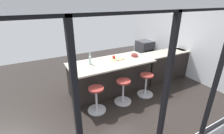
{
  "coord_description": "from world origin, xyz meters",
  "views": [
    {
      "loc": [
        1.86,
        3.7,
        2.47
      ],
      "look_at": [
        -0.07,
        0.15,
        0.77
      ],
      "focal_mm": 25.65,
      "sensor_mm": 36.0,
      "label": 1
    }
  ],
  "objects_px": {
    "fruit_bowl": "(134,55)",
    "oven_range": "(144,51)",
    "stool_near_camera": "(97,100)",
    "water_bottle": "(90,60)",
    "kitchen_island": "(110,76)",
    "stool_middle": "(123,92)",
    "apple_red": "(114,57)",
    "cutting_board": "(117,59)",
    "stool_by_window": "(146,85)"
  },
  "relations": [
    {
      "from": "fruit_bowl",
      "to": "oven_range",
      "type": "bearing_deg",
      "value": -137.66
    },
    {
      "from": "stool_near_camera",
      "to": "fruit_bowl",
      "type": "relative_size",
      "value": 3.21
    },
    {
      "from": "water_bottle",
      "to": "fruit_bowl",
      "type": "bearing_deg",
      "value": 178.31
    },
    {
      "from": "oven_range",
      "to": "kitchen_island",
      "type": "height_order",
      "value": "kitchen_island"
    },
    {
      "from": "stool_middle",
      "to": "apple_red",
      "type": "height_order",
      "value": "apple_red"
    },
    {
      "from": "stool_near_camera",
      "to": "cutting_board",
      "type": "xyz_separation_m",
      "value": [
        -1.0,
        -0.75,
        0.63
      ]
    },
    {
      "from": "stool_near_camera",
      "to": "oven_range",
      "type": "bearing_deg",
      "value": -145.53
    },
    {
      "from": "stool_near_camera",
      "to": "water_bottle",
      "type": "bearing_deg",
      "value": -103.2
    },
    {
      "from": "fruit_bowl",
      "to": "apple_red",
      "type": "bearing_deg",
      "value": -7.73
    },
    {
      "from": "stool_near_camera",
      "to": "stool_by_window",
      "type": "bearing_deg",
      "value": 180.0
    },
    {
      "from": "stool_by_window",
      "to": "fruit_bowl",
      "type": "relative_size",
      "value": 3.21
    },
    {
      "from": "stool_near_camera",
      "to": "fruit_bowl",
      "type": "xyz_separation_m",
      "value": [
        -1.57,
        -0.71,
        0.65
      ]
    },
    {
      "from": "stool_by_window",
      "to": "stool_near_camera",
      "type": "distance_m",
      "value": 1.48
    },
    {
      "from": "stool_by_window",
      "to": "cutting_board",
      "type": "xyz_separation_m",
      "value": [
        0.48,
        -0.75,
        0.63
      ]
    },
    {
      "from": "stool_by_window",
      "to": "cutting_board",
      "type": "relative_size",
      "value": 1.74
    },
    {
      "from": "stool_near_camera",
      "to": "water_bottle",
      "type": "xyz_separation_m",
      "value": [
        -0.18,
        -0.75,
        0.74
      ]
    },
    {
      "from": "stool_by_window",
      "to": "stool_near_camera",
      "type": "xyz_separation_m",
      "value": [
        1.48,
        0.0,
        0.0
      ]
    },
    {
      "from": "water_bottle",
      "to": "oven_range",
      "type": "bearing_deg",
      "value": -154.45
    },
    {
      "from": "oven_range",
      "to": "water_bottle",
      "type": "relative_size",
      "value": 2.81
    },
    {
      "from": "oven_range",
      "to": "stool_by_window",
      "type": "relative_size",
      "value": 1.4
    },
    {
      "from": "fruit_bowl",
      "to": "stool_near_camera",
      "type": "bearing_deg",
      "value": 24.37
    },
    {
      "from": "stool_middle",
      "to": "stool_near_camera",
      "type": "distance_m",
      "value": 0.74
    },
    {
      "from": "water_bottle",
      "to": "apple_red",
      "type": "bearing_deg",
      "value": -176.21
    },
    {
      "from": "kitchen_island",
      "to": "fruit_bowl",
      "type": "bearing_deg",
      "value": -178.67
    },
    {
      "from": "cutting_board",
      "to": "water_bottle",
      "type": "distance_m",
      "value": 0.83
    },
    {
      "from": "cutting_board",
      "to": "kitchen_island",
      "type": "bearing_deg",
      "value": 11.99
    },
    {
      "from": "stool_middle",
      "to": "water_bottle",
      "type": "distance_m",
      "value": 1.19
    },
    {
      "from": "oven_range",
      "to": "stool_near_camera",
      "type": "bearing_deg",
      "value": 34.47
    },
    {
      "from": "kitchen_island",
      "to": "stool_middle",
      "type": "bearing_deg",
      "value": 90.0
    },
    {
      "from": "stool_middle",
      "to": "water_bottle",
      "type": "relative_size",
      "value": 2.01
    },
    {
      "from": "stool_by_window",
      "to": "stool_near_camera",
      "type": "bearing_deg",
      "value": 0.0
    },
    {
      "from": "apple_red",
      "to": "stool_middle",
      "type": "bearing_deg",
      "value": 78.06
    },
    {
      "from": "kitchen_island",
      "to": "stool_near_camera",
      "type": "height_order",
      "value": "kitchen_island"
    },
    {
      "from": "oven_range",
      "to": "cutting_board",
      "type": "height_order",
      "value": "cutting_board"
    },
    {
      "from": "stool_by_window",
      "to": "stool_middle",
      "type": "height_order",
      "value": "same"
    },
    {
      "from": "stool_by_window",
      "to": "stool_near_camera",
      "type": "height_order",
      "value": "same"
    },
    {
      "from": "kitchen_island",
      "to": "stool_middle",
      "type": "xyz_separation_m",
      "value": [
        0.0,
        0.69,
        -0.17
      ]
    },
    {
      "from": "kitchen_island",
      "to": "fruit_bowl",
      "type": "height_order",
      "value": "fruit_bowl"
    },
    {
      "from": "apple_red",
      "to": "fruit_bowl",
      "type": "bearing_deg",
      "value": 172.27
    },
    {
      "from": "kitchen_island",
      "to": "stool_by_window",
      "type": "bearing_deg",
      "value": 136.92
    },
    {
      "from": "kitchen_island",
      "to": "apple_red",
      "type": "bearing_deg",
      "value": -147.25
    },
    {
      "from": "kitchen_island",
      "to": "fruit_bowl",
      "type": "distance_m",
      "value": 0.96
    },
    {
      "from": "stool_middle",
      "to": "water_bottle",
      "type": "xyz_separation_m",
      "value": [
        0.56,
        -0.75,
        0.74
      ]
    },
    {
      "from": "oven_range",
      "to": "kitchen_island",
      "type": "bearing_deg",
      "value": 31.46
    },
    {
      "from": "apple_red",
      "to": "water_bottle",
      "type": "distance_m",
      "value": 0.74
    },
    {
      "from": "water_bottle",
      "to": "fruit_bowl",
      "type": "height_order",
      "value": "water_bottle"
    },
    {
      "from": "stool_middle",
      "to": "cutting_board",
      "type": "xyz_separation_m",
      "value": [
        -0.26,
        -0.75,
        0.63
      ]
    },
    {
      "from": "kitchen_island",
      "to": "cutting_board",
      "type": "xyz_separation_m",
      "value": [
        -0.26,
        -0.05,
        0.46
      ]
    },
    {
      "from": "kitchen_island",
      "to": "stool_middle",
      "type": "relative_size",
      "value": 3.73
    },
    {
      "from": "kitchen_island",
      "to": "stool_by_window",
      "type": "distance_m",
      "value": 1.03
    }
  ]
}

